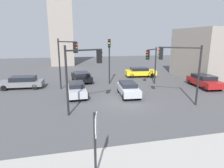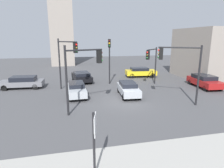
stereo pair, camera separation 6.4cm
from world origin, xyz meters
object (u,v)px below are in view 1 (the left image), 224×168
Objects in this scene: car_4 at (128,89)px; car_0 at (81,76)px; direction_sign at (95,137)px; traffic_light_0 at (109,53)px; car_5 at (204,81)px; traffic_light_4 at (152,59)px; car_2 at (140,72)px; traffic_light_1 at (180,62)px; traffic_light_3 at (67,55)px; car_3 at (76,89)px; traffic_light_2 at (84,66)px; car_1 at (22,82)px.

car_0 is at bearing -146.23° from car_4.
direction_sign reaches higher than car_0.
car_5 is (10.48, -4.11, -3.06)m from traffic_light_0.
car_2 is at bearing -143.44° from traffic_light_4.
traffic_light_4 is (0.33, 6.35, -0.39)m from traffic_light_1.
traffic_light_1 is (8.30, 7.78, 1.78)m from direction_sign.
traffic_light_1 is 12.31m from car_2.
car_3 is at bearing -11.06° from traffic_light_3.
car_1 is at bearing 104.65° from traffic_light_2.
traffic_light_0 reaches higher than traffic_light_1.
traffic_light_2 reaches higher than car_0.
traffic_light_0 is 7.10m from car_2.
direction_sign is 18.96m from car_5.
car_5 reaches higher than car_4.
traffic_light_0 reaches higher than car_0.
car_3 is at bearing -28.06° from traffic_light_0.
car_4 is at bearing -111.09° from car_2.
traffic_light_1 reaches higher than car_2.
car_2 is (1.14, 11.91, -2.89)m from traffic_light_1.
traffic_light_0 is (4.02, 16.28, 1.96)m from direction_sign.
car_4 is 0.87× the size of car_5.
traffic_light_0 is 5.64m from traffic_light_3.
traffic_light_2 is at bearing -49.62° from car_4.
traffic_light_3 is at bearing -90.70° from car_5.
traffic_light_3 is 1.15× the size of car_1.
traffic_light_0 reaches higher than car_3.
traffic_light_1 reaches higher than car_3.
car_3 is 0.86× the size of car_5.
traffic_light_2 is 1.25× the size of car_3.
car_1 is at bearing 0.65° from traffic_light_1.
traffic_light_0 reaches higher than car_5.
traffic_light_3 is at bearing -112.00° from car_4.
traffic_light_0 reaches higher than car_1.
traffic_light_3 is at bearing -1.52° from traffic_light_1.
car_5 is at bearing 51.65° from traffic_light_3.
car_5 is at bearing -49.39° from car_2.
direction_sign is 0.58× the size of car_5.
traffic_light_1 reaches higher than car_5.
traffic_light_4 reaches higher than car_2.
traffic_light_3 reaches higher than direction_sign.
car_2 is (9.22, 12.11, -2.83)m from traffic_light_2.
car_1 is 7.48m from car_3.
traffic_light_3 is (-1.03, 13.78, 2.07)m from direction_sign.
traffic_light_0 is at bearing -106.20° from car_5.
traffic_light_2 is 6.33m from traffic_light_3.
traffic_light_1 reaches higher than traffic_light_4.
car_4 is (5.81, -2.94, -3.20)m from traffic_light_3.
traffic_light_1 is 8.08m from traffic_light_2.
direction_sign reaches higher than car_4.
car_0 is 8.87m from car_2.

